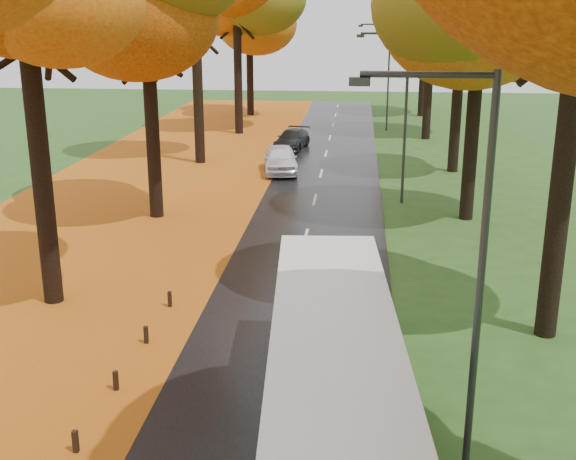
# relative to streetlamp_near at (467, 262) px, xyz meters

# --- Properties ---
(road) EXTENTS (6.50, 90.00, 0.04)m
(road) POSITION_rel_streetlamp_near_xyz_m (-3.95, 17.00, -4.69)
(road) COLOR black
(road) RESTS_ON ground
(centre_line) EXTENTS (0.12, 90.00, 0.01)m
(centre_line) POSITION_rel_streetlamp_near_xyz_m (-3.95, 17.00, -4.67)
(centre_line) COLOR silver
(centre_line) RESTS_ON road
(leaf_verge) EXTENTS (12.00, 90.00, 0.02)m
(leaf_verge) POSITION_rel_streetlamp_near_xyz_m (-12.95, 17.00, -4.70)
(leaf_verge) COLOR #87480C
(leaf_verge) RESTS_ON ground
(leaf_drift) EXTENTS (0.90, 90.00, 0.01)m
(leaf_drift) POSITION_rel_streetlamp_near_xyz_m (-7.00, 17.00, -4.67)
(leaf_drift) COLOR #CE5C15
(leaf_drift) RESTS_ON road
(streetlamp_near) EXTENTS (2.45, 0.18, 8.00)m
(streetlamp_near) POSITION_rel_streetlamp_near_xyz_m (0.00, 0.00, 0.00)
(streetlamp_near) COLOR #333538
(streetlamp_near) RESTS_ON ground
(streetlamp_mid) EXTENTS (2.45, 0.18, 8.00)m
(streetlamp_mid) POSITION_rel_streetlamp_near_xyz_m (0.00, 22.00, 0.00)
(streetlamp_mid) COLOR #333538
(streetlamp_mid) RESTS_ON ground
(streetlamp_far) EXTENTS (2.45, 0.18, 8.00)m
(streetlamp_far) POSITION_rel_streetlamp_near_xyz_m (0.00, 44.00, 0.00)
(streetlamp_far) COLOR #333538
(streetlamp_far) RESTS_ON ground
(bus) EXTENTS (3.36, 11.41, 2.96)m
(bus) POSITION_rel_streetlamp_near_xyz_m (-2.30, 1.24, -3.12)
(bus) COLOR #550D20
(bus) RESTS_ON road
(car_white) EXTENTS (2.43, 4.72, 1.54)m
(car_white) POSITION_rel_streetlamp_near_xyz_m (-6.28, 28.06, -3.90)
(car_white) COLOR white
(car_white) RESTS_ON road
(car_silver) EXTENTS (2.28, 4.09, 1.28)m
(car_silver) POSITION_rel_streetlamp_near_xyz_m (-6.26, 28.13, -4.04)
(car_silver) COLOR #A5A7AD
(car_silver) RESTS_ON road
(car_dark) EXTENTS (2.40, 4.52, 1.25)m
(car_dark) POSITION_rel_streetlamp_near_xyz_m (-6.30, 35.53, -4.05)
(car_dark) COLOR black
(car_dark) RESTS_ON road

